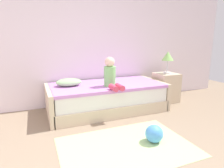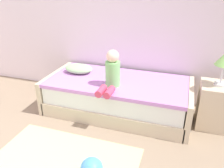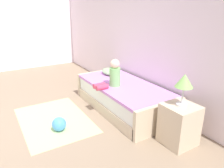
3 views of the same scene
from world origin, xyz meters
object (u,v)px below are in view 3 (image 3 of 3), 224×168
at_px(nightstand, 179,125).
at_px(table_lamp, 184,82).
at_px(pillow, 110,72).
at_px(toy_ball, 59,124).
at_px(child_figure, 113,76).
at_px(bed, 123,96).

xyz_separation_m(nightstand, table_lamp, (0.00, 0.00, 0.64)).
distance_m(pillow, toy_ball, 1.70).
bearing_deg(child_figure, table_lamp, 11.38).
bearing_deg(pillow, nightstand, -1.54).
xyz_separation_m(child_figure, pillow, (-0.65, 0.33, -0.14)).
relative_size(bed, child_figure, 4.14).
relative_size(table_lamp, child_figure, 0.88).
height_order(nightstand, toy_ball, nightstand).
height_order(bed, toy_ball, bed).
xyz_separation_m(bed, child_figure, (-0.01, -0.23, 0.46)).
bearing_deg(toy_ball, nightstand, 48.60).
xyz_separation_m(bed, toy_ball, (0.14, -1.32, -0.13)).
relative_size(table_lamp, toy_ball, 1.97).
distance_m(nightstand, table_lamp, 0.64).
height_order(child_figure, toy_ball, child_figure).
bearing_deg(toy_ball, pillow, 119.53).
distance_m(bed, nightstand, 1.35).
bearing_deg(bed, pillow, 171.43).
distance_m(table_lamp, toy_ball, 2.00).
distance_m(child_figure, pillow, 0.74).
distance_m(bed, table_lamp, 1.52).
distance_m(bed, pillow, 0.74).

